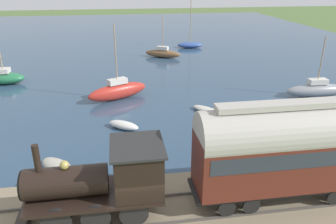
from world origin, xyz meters
TOP-DOWN VIEW (x-y plane):
  - ground_plane at (0.00, 0.00)m, footprint 200.00×200.00m
  - harbor_water at (43.30, 0.00)m, footprint 80.00×80.00m
  - rail_embankment at (0.22, 0.00)m, footprint 5.55×56.00m
  - steam_locomotive at (0.22, 1.26)m, footprint 2.42×6.01m
  - passenger_coach at (0.22, -6.59)m, footprint 2.22×8.56m
  - sailboat_blue at (36.12, -10.15)m, footprint 1.99×3.85m
  - sailboat_green at (21.74, 11.61)m, footprint 1.89×3.81m
  - sailboat_red at (15.72, 0.69)m, footprint 3.52×5.41m
  - sailboat_brown at (30.61, -5.29)m, footprint 3.40×4.81m
  - sailboat_gray at (13.67, -16.52)m, footprint 1.38×5.47m
  - rowboat_mid_harbor at (9.63, 0.39)m, footprint 2.08×2.39m
  - rowboat_near_shore at (11.50, -6.16)m, footprint 2.86×2.42m
  - rowboat_off_pier at (4.75, 4.08)m, footprint 2.66×2.56m

SIDE VIEW (x-z plane):
  - ground_plane at x=0.00m, z-range 0.00..0.00m
  - harbor_water at x=43.30m, z-range 0.00..0.01m
  - rowboat_near_shore at x=11.50m, z-range 0.01..0.40m
  - rail_embankment at x=0.22m, z-range -0.06..0.47m
  - rowboat_mid_harbor at x=9.63m, z-range 0.01..0.54m
  - rowboat_off_pier at x=4.75m, z-range 0.01..0.55m
  - sailboat_blue at x=36.12m, z-range -3.51..4.48m
  - sailboat_brown at x=30.61m, z-range -2.09..3.24m
  - sailboat_gray at x=13.67m, z-range -1.97..3.27m
  - sailboat_green at x=21.74m, z-range -3.45..4.77m
  - sailboat_red at x=15.72m, z-range -2.43..3.95m
  - steam_locomotive at x=0.22m, z-range 0.60..4.08m
  - passenger_coach at x=0.22m, z-range 0.78..5.40m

